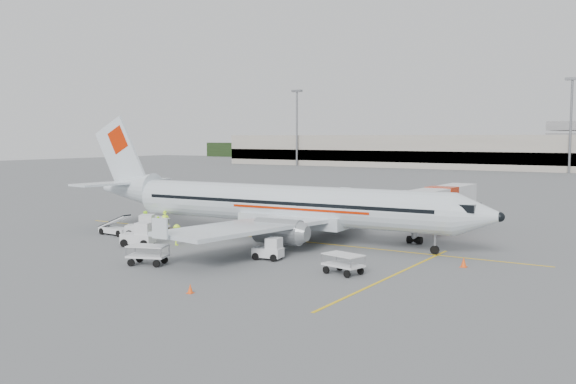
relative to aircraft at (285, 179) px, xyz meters
name	(u,v)px	position (x,y,z in m)	size (l,w,h in m)	color
ground	(275,239)	(-1.16, 0.29, -5.13)	(360.00, 360.00, 0.00)	#56595B
stripe_lead	(275,239)	(-1.16, 0.29, -5.12)	(44.00, 0.20, 0.01)	yellow
stripe_cross	(393,275)	(12.84, -7.71, -5.12)	(0.20, 20.00, 0.01)	yellow
terminal_west	(408,151)	(-41.16, 130.29, -0.63)	(110.00, 22.00, 9.00)	gray
mast_west	(297,128)	(-71.16, 118.29, 5.87)	(3.20, 1.20, 22.00)	slate
mast_center	(571,126)	(3.84, 118.29, 5.87)	(3.20, 1.20, 22.00)	slate
aircraft	(285,179)	(0.00, 0.00, 0.00)	(37.20, 29.16, 10.26)	silver
jet_bridge	(441,211)	(9.81, 10.00, -3.03)	(3.00, 15.99, 4.20)	silver
belt_loader	(116,222)	(-14.14, -5.29, -3.97)	(4.28, 1.61, 2.32)	silver
tug_fore	(268,248)	(3.39, -7.55, -4.35)	(2.02, 1.15, 1.56)	silver
tug_mid	(138,234)	(-8.33, -8.41, -4.19)	(2.43, 1.39, 1.88)	silver
tug_aft	(141,225)	(-11.73, -4.71, -4.19)	(2.42, 1.39, 1.87)	silver
cart_loaded_a	(155,225)	(-12.35, -2.34, -4.46)	(2.56, 1.52, 1.34)	silver
cart_loaded_b	(154,223)	(-13.09, -1.71, -4.46)	(2.54, 1.50, 1.33)	silver
cart_empty_a	(148,255)	(-2.34, -13.41, -4.46)	(2.57, 1.52, 1.34)	silver
cart_empty_b	(343,264)	(10.05, -9.04, -4.48)	(2.47, 1.46, 1.29)	silver
cone_nose	(464,262)	(15.75, -2.91, -4.79)	(0.42, 0.42, 0.69)	#F14B12
cone_port	(380,216)	(0.99, 16.69, -4.77)	(0.44, 0.44, 0.71)	#F14B12
cone_stbd	(190,288)	(5.22, -17.86, -4.85)	(0.34, 0.34, 0.55)	#F14B12
crew_a	(165,221)	(-11.71, -1.69, -4.18)	(0.69, 0.46, 1.90)	#C3FF25
crew_b	(145,221)	(-13.31, -2.55, -4.19)	(0.92, 0.71, 1.88)	#C3FF25
crew_c	(177,235)	(-6.01, -6.48, -4.30)	(1.07, 0.62, 1.66)	#C3FF25
crew_d	(158,226)	(-10.60, -3.77, -4.27)	(1.00, 0.42, 1.71)	#C3FF25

